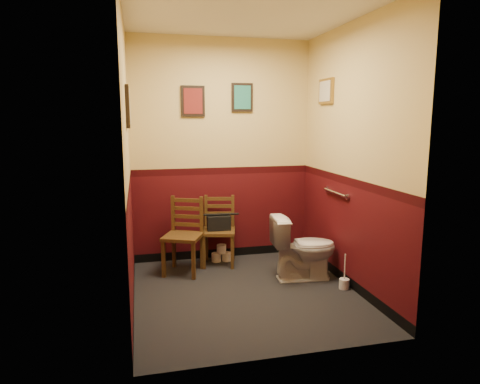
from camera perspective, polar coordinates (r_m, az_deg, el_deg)
The scene contains 17 objects.
floor at distance 4.45m, azimuth 0.77°, elevation -13.34°, with size 2.20×2.40×0.00m, color black.
ceiling at distance 4.20m, azimuth 0.86°, elevation 22.88°, with size 2.20×2.40×0.00m, color silver.
wall_back at distance 5.28m, azimuth -2.41°, elevation 5.45°, with size 2.20×2.70×0.00m, color #410A0E.
wall_front at distance 2.97m, azimuth 6.53°, elevation 2.05°, with size 2.20×2.70×0.00m, color #410A0E.
wall_left at distance 3.99m, azimuth -14.73°, elevation 3.75°, with size 2.40×2.70×0.00m, color #410A0E.
wall_right at distance 4.51m, azimuth 14.52°, elevation 4.41°, with size 2.40×2.70×0.00m, color #410A0E.
grab_bar at distance 4.77m, azimuth 12.60°, elevation -0.09°, with size 0.05×0.56×0.06m.
framed_print_back_a at distance 5.19m, azimuth -6.29°, elevation 11.95°, with size 0.28×0.04×0.36m.
framed_print_back_b at distance 5.31m, azimuth 0.29°, elevation 12.50°, with size 0.26×0.04×0.34m.
framed_print_left at distance 4.07m, azimuth -14.71°, elevation 10.92°, with size 0.04×0.30×0.38m.
framed_print_right at distance 5.03m, azimuth 11.39°, elevation 13.04°, with size 0.04×0.34×0.28m.
toilet at distance 4.77m, azimuth 8.49°, elevation -7.39°, with size 0.40×0.71×0.70m, color white.
toilet_brush at distance 4.66m, azimuth 13.72°, elevation -11.71°, with size 0.10×0.10×0.37m.
chair_left at distance 4.93m, azimuth -7.49°, elevation -5.76°, with size 0.53×0.53×0.86m.
chair_right at distance 5.19m, azimuth -2.82°, elevation -5.14°, with size 0.47×0.47×0.82m.
handbag at distance 5.12m, azimuth -2.86°, elevation -4.11°, with size 0.28×0.16×0.20m.
tp_stack at distance 5.35m, azimuth -2.50°, elevation -8.29°, with size 0.24×0.13×0.21m.
Camera 1 is at (-1.01, -3.97, 1.74)m, focal length 32.00 mm.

